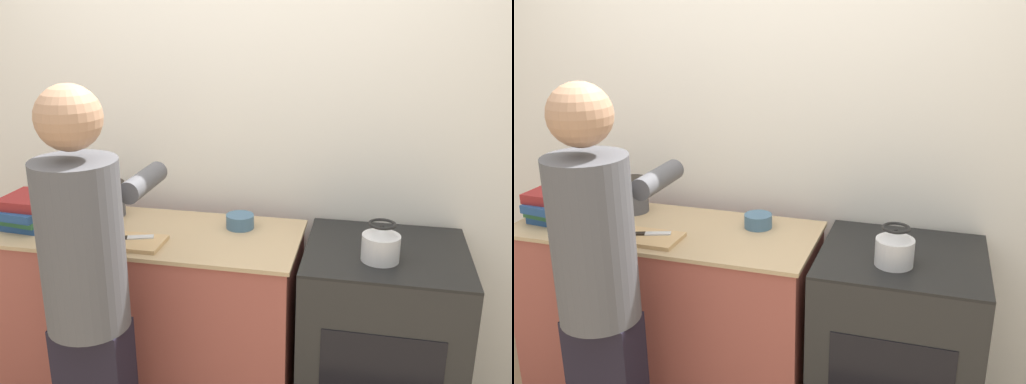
% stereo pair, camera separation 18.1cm
% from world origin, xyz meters
% --- Properties ---
extents(wall_back, '(8.00, 0.05, 2.60)m').
position_xyz_m(wall_back, '(0.00, 0.70, 1.30)').
color(wall_back, white).
rests_on(wall_back, ground_plane).
extents(counter, '(1.42, 0.58, 0.94)m').
position_xyz_m(counter, '(-0.36, 0.28, 0.47)').
color(counter, '#9E4C42').
rests_on(counter, ground_plane).
extents(oven, '(0.69, 0.64, 0.92)m').
position_xyz_m(oven, '(0.71, 0.32, 0.46)').
color(oven, black).
rests_on(oven, ground_plane).
extents(person, '(0.35, 0.59, 1.68)m').
position_xyz_m(person, '(-0.38, -0.25, 0.93)').
color(person, black).
rests_on(person, ground_plane).
extents(cutting_board, '(0.39, 0.18, 0.02)m').
position_xyz_m(cutting_board, '(-0.42, 0.12, 0.95)').
color(cutting_board, tan).
rests_on(cutting_board, counter).
extents(knife, '(0.18, 0.09, 0.01)m').
position_xyz_m(knife, '(-0.37, 0.14, 0.96)').
color(knife, silver).
rests_on(knife, cutting_board).
extents(kettle, '(0.16, 0.16, 0.16)m').
position_xyz_m(kettle, '(0.68, 0.21, 0.99)').
color(kettle, silver).
rests_on(kettle, oven).
extents(bowl_prep, '(0.13, 0.13, 0.06)m').
position_xyz_m(bowl_prep, '(0.05, 0.40, 0.97)').
color(bowl_prep, '#426684').
rests_on(bowl_prep, counter).
extents(canister_jar, '(0.16, 0.16, 0.17)m').
position_xyz_m(canister_jar, '(-0.61, 0.43, 1.02)').
color(canister_jar, '#4C4C51').
rests_on(canister_jar, counter).
extents(book_stack, '(0.24, 0.31, 0.14)m').
position_xyz_m(book_stack, '(-0.91, 0.25, 1.01)').
color(book_stack, navy).
rests_on(book_stack, counter).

